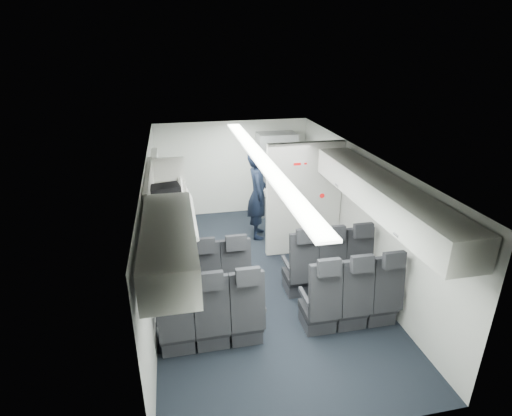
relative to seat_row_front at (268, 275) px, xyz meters
name	(u,v)px	position (x,y,z in m)	size (l,w,h in m)	color
cabin_shell	(261,219)	(0.00, 0.53, 0.72)	(3.41, 6.01, 2.16)	black
seat_row_front	(268,275)	(0.00, 0.00, 0.00)	(3.33, 0.56, 1.24)	black
seat_row_mid	(284,310)	(0.00, -0.90, 0.00)	(3.33, 0.56, 1.24)	black
overhead_bin_left_rear	(169,244)	(-1.40, -1.47, 1.46)	(0.53, 1.80, 0.40)	white
overhead_bin_left_front_open	(166,195)	(-1.44, 0.28, 1.33)	(0.64, 1.70, 0.72)	#9E9E93
overhead_bin_right_rear	(419,220)	(1.40, -1.47, 1.46)	(0.53, 1.80, 0.40)	white
overhead_bin_right_front	(354,174)	(1.40, 0.28, 1.46)	(0.53, 1.70, 0.40)	white
bulkhead_partition	(304,199)	(0.98, 1.33, 0.67)	(1.40, 0.15, 2.13)	silver
galley_unit	(276,174)	(0.95, 3.25, 0.55)	(0.85, 0.52, 1.90)	#939399
boarding_door	(159,201)	(-1.64, 2.09, 0.55)	(0.12, 1.27, 1.86)	silver
flight_attendant	(258,194)	(0.30, 2.17, 0.51)	(0.67, 0.44, 1.83)	black
carry_on_bag	(165,194)	(-1.45, 0.15, 1.41)	(0.40, 0.28, 0.24)	black
papers	(268,191)	(0.49, 2.12, 0.59)	(0.21, 0.02, 0.15)	white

